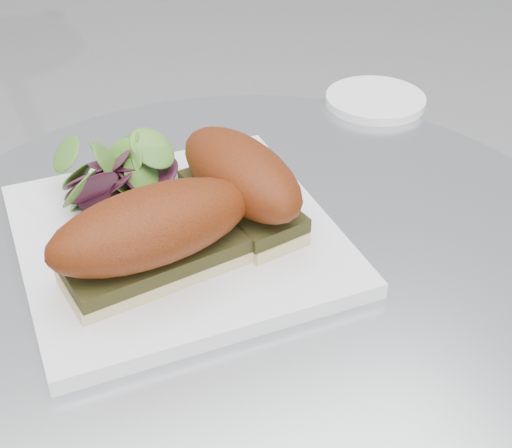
% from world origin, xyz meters
% --- Properties ---
extents(table, '(0.70, 0.70, 0.73)m').
position_xyz_m(table, '(0.00, 0.00, 0.49)').
color(table, silver).
rests_on(table, ground).
extents(plate, '(0.29, 0.29, 0.02)m').
position_xyz_m(plate, '(-0.06, 0.04, 0.74)').
color(plate, white).
rests_on(plate, table).
extents(sandwich_left, '(0.20, 0.11, 0.08)m').
position_xyz_m(sandwich_left, '(-0.09, -0.01, 0.79)').
color(sandwich_left, '#DBC688').
rests_on(sandwich_left, plate).
extents(sandwich_right, '(0.11, 0.18, 0.08)m').
position_xyz_m(sandwich_right, '(0.01, 0.04, 0.79)').
color(sandwich_right, '#DBC688').
rests_on(sandwich_right, plate).
extents(salad, '(0.12, 0.12, 0.05)m').
position_xyz_m(salad, '(-0.09, 0.13, 0.77)').
color(salad, '#517E29').
rests_on(salad, plate).
extents(saucer, '(0.13, 0.13, 0.01)m').
position_xyz_m(saucer, '(0.27, 0.24, 0.74)').
color(saucer, white).
rests_on(saucer, table).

